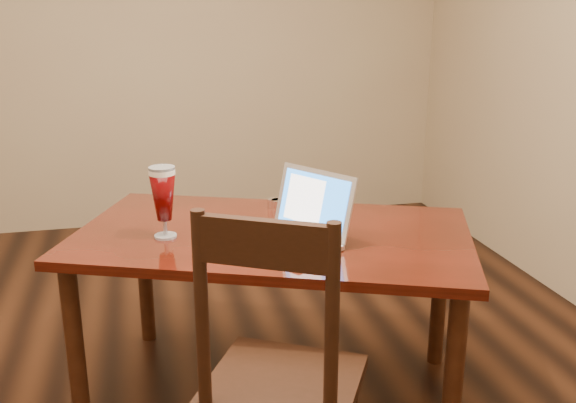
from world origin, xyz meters
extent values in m
cube|color=tan|center=(0.00, 2.50, 1.35)|extent=(4.50, 0.01, 2.70)
cube|color=#4B120A|center=(0.46, 0.09, 0.70)|extent=(1.76, 1.39, 0.04)
cylinder|color=#381B0E|center=(-0.32, 0.02, 0.34)|extent=(0.07, 0.07, 0.68)
cylinder|color=#381B0E|center=(0.96, -0.51, 0.34)|extent=(0.07, 0.07, 0.68)
cylinder|color=#381B0E|center=(-0.05, 0.68, 0.34)|extent=(0.07, 0.07, 0.68)
cylinder|color=#381B0E|center=(1.24, 0.15, 0.34)|extent=(0.07, 0.07, 0.68)
cube|color=#AC230F|center=(0.46, -0.10, 0.72)|extent=(0.48, 0.42, 0.00)
cube|color=silver|center=(0.46, -0.10, 0.73)|extent=(0.43, 0.37, 0.00)
cube|color=silver|center=(0.47, -0.09, 0.74)|extent=(0.41, 0.44, 0.02)
cube|color=silver|center=(0.51, -0.07, 0.74)|extent=(0.26, 0.31, 0.00)
cube|color=silver|center=(0.41, -0.13, 0.74)|extent=(0.10, 0.11, 0.00)
cube|color=silver|center=(0.60, -0.01, 0.86)|extent=(0.26, 0.34, 0.24)
cube|color=blue|center=(0.59, -0.01, 0.87)|extent=(0.22, 0.30, 0.20)
cube|color=white|center=(0.57, 0.03, 0.87)|extent=(0.14, 0.18, 0.17)
cylinder|color=silver|center=(0.04, 0.12, 0.73)|extent=(0.09, 0.09, 0.01)
cylinder|color=silver|center=(0.04, 0.12, 0.76)|extent=(0.01, 0.01, 0.06)
cylinder|color=white|center=(0.04, 0.12, 0.98)|extent=(0.10, 0.10, 0.02)
cylinder|color=silver|center=(0.04, 0.12, 1.00)|extent=(0.10, 0.10, 0.01)
cylinder|color=white|center=(0.53, 0.40, 0.74)|extent=(0.06, 0.06, 0.04)
cylinder|color=white|center=(0.55, 0.38, 0.74)|extent=(0.06, 0.06, 0.04)
cube|color=black|center=(0.35, -0.58, 0.46)|extent=(0.61, 0.60, 0.04)
cylinder|color=black|center=(0.10, -0.64, 0.78)|extent=(0.04, 0.04, 0.58)
cylinder|color=black|center=(0.42, -0.82, 0.78)|extent=(0.04, 0.04, 0.58)
cube|color=black|center=(0.26, -0.73, 0.99)|extent=(0.33, 0.21, 0.13)
camera|label=1|loc=(-0.04, -2.25, 1.58)|focal=40.00mm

